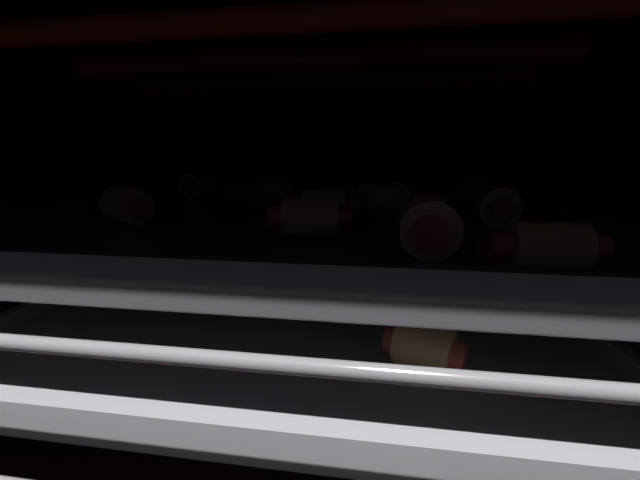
# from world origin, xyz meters

# --- Properties ---
(ground_plane) EXTENTS (0.55, 0.52, 0.01)m
(ground_plane) POSITION_xyz_m (0.00, 0.00, -0.01)
(ground_plane) COLOR black
(oven_wall_back) EXTENTS (0.55, 0.01, 0.35)m
(oven_wall_back) POSITION_xyz_m (0.00, 0.25, 0.17)
(oven_wall_back) COLOR black
(oven_wall_back) RESTS_ON ground_plane
(oven_wall_left) EXTENTS (0.01, 0.50, 0.35)m
(oven_wall_left) POSITION_xyz_m (-0.27, 0.00, 0.17)
(oven_wall_left) COLOR black
(oven_wall_left) RESTS_ON ground_plane
(oven_wall_right) EXTENTS (0.01, 0.50, 0.35)m
(oven_wall_right) POSITION_xyz_m (0.27, 0.00, 0.17)
(oven_wall_right) COLOR black
(oven_wall_right) RESTS_ON ground_plane
(oven_ceiling) EXTENTS (0.55, 0.52, 0.01)m
(oven_ceiling) POSITION_xyz_m (0.00, 0.00, 0.35)
(oven_ceiling) COLOR black
(heating_element) EXTENTS (0.42, 0.20, 0.02)m
(heating_element) POSITION_xyz_m (0.00, 0.00, 0.32)
(heating_element) COLOR maroon
(oven_rack_lower) EXTENTS (0.50, 0.49, 0.01)m
(oven_rack_lower) POSITION_xyz_m (0.00, 0.00, 0.10)
(oven_rack_lower) COLOR slate
(baking_tray_lower) EXTENTS (0.43, 0.39, 0.02)m
(baking_tray_lower) POSITION_xyz_m (0.00, 0.00, 0.11)
(baking_tray_lower) COLOR gray
(baking_tray_lower) RESTS_ON oven_rack_lower
(pig_in_blanket_lower_0) EXTENTS (0.04, 0.05, 0.03)m
(pig_in_blanket_lower_0) POSITION_xyz_m (-0.00, 0.10, 0.13)
(pig_in_blanket_lower_0) COLOR tan
(pig_in_blanket_lower_0) RESTS_ON baking_tray_lower
(pig_in_blanket_lower_1) EXTENTS (0.04, 0.06, 0.03)m
(pig_in_blanket_lower_1) POSITION_xyz_m (0.17, 0.03, 0.13)
(pig_in_blanket_lower_1) COLOR tan
(pig_in_blanket_lower_1) RESTS_ON baking_tray_lower
(pig_in_blanket_lower_2) EXTENTS (0.03, 0.05, 0.03)m
(pig_in_blanket_lower_2) POSITION_xyz_m (-0.10, 0.10, 0.13)
(pig_in_blanket_lower_2) COLOR tan
(pig_in_blanket_lower_2) RESTS_ON baking_tray_lower
(pig_in_blanket_lower_3) EXTENTS (0.04, 0.05, 0.03)m
(pig_in_blanket_lower_3) POSITION_xyz_m (-0.04, 0.02, 0.13)
(pig_in_blanket_lower_3) COLOR tan
(pig_in_blanket_lower_3) RESTS_ON baking_tray_lower
(pig_in_blanket_lower_4) EXTENTS (0.04, 0.05, 0.03)m
(pig_in_blanket_lower_4) POSITION_xyz_m (0.12, 0.01, 0.13)
(pig_in_blanket_lower_4) COLOR tan
(pig_in_blanket_lower_4) RESTS_ON baking_tray_lower
(pig_in_blanket_lower_5) EXTENTS (0.05, 0.04, 0.03)m
(pig_in_blanket_lower_5) POSITION_xyz_m (0.09, -0.12, 0.13)
(pig_in_blanket_lower_5) COLOR tan
(pig_in_blanket_lower_5) RESTS_ON baking_tray_lower
(pig_in_blanket_lower_6) EXTENTS (0.04, 0.05, 0.03)m
(pig_in_blanket_lower_6) POSITION_xyz_m (0.18, 0.15, 0.13)
(pig_in_blanket_lower_6) COLOR tan
(pig_in_blanket_lower_6) RESTS_ON baking_tray_lower
(pig_in_blanket_lower_7) EXTENTS (0.06, 0.04, 0.03)m
(pig_in_blanket_lower_7) POSITION_xyz_m (-0.18, 0.15, 0.13)
(pig_in_blanket_lower_7) COLOR tan
(pig_in_blanket_lower_7) RESTS_ON baking_tray_lower
(oven_rack_upper) EXTENTS (0.50, 0.49, 0.01)m
(oven_rack_upper) POSITION_xyz_m (0.00, 0.00, 0.17)
(oven_rack_upper) COLOR slate
(baking_tray_upper) EXTENTS (0.43, 0.39, 0.02)m
(baking_tray_upper) POSITION_xyz_m (0.00, 0.00, 0.18)
(baking_tray_upper) COLOR #4C4C51
(baking_tray_upper) RESTS_ON oven_rack_upper
(pig_in_blanket_upper_0) EXTENTS (0.06, 0.03, 0.03)m
(pig_in_blanket_upper_0) POSITION_xyz_m (0.01, -0.01, 0.20)
(pig_in_blanket_upper_0) COLOR tan
(pig_in_blanket_upper_0) RESTS_ON baking_tray_upper
(pig_in_blanket_upper_1) EXTENTS (0.03, 0.05, 0.03)m
(pig_in_blanket_upper_1) POSITION_xyz_m (0.16, -0.00, 0.20)
(pig_in_blanket_upper_1) COLOR tan
(pig_in_blanket_upper_1) RESTS_ON baking_tray_upper
(pig_in_blanket_upper_2) EXTENTS (0.06, 0.03, 0.03)m
(pig_in_blanket_upper_2) POSITION_xyz_m (0.01, -0.07, 0.20)
(pig_in_blanket_upper_2) COLOR tan
(pig_in_blanket_upper_2) RESTS_ON baking_tray_upper
(pig_in_blanket_upper_3) EXTENTS (0.05, 0.03, 0.02)m
(pig_in_blanket_upper_3) POSITION_xyz_m (0.14, -0.13, 0.20)
(pig_in_blanket_upper_3) COLOR tan
(pig_in_blanket_upper_3) RESTS_ON baking_tray_upper
(pig_in_blanket_upper_4) EXTENTS (0.06, 0.05, 0.03)m
(pig_in_blanket_upper_4) POSITION_xyz_m (0.07, 0.03, 0.20)
(pig_in_blanket_upper_4) COLOR tan
(pig_in_blanket_upper_4) RESTS_ON baking_tray_upper
(pig_in_blanket_upper_5) EXTENTS (0.04, 0.06, 0.03)m
(pig_in_blanket_upper_5) POSITION_xyz_m (-0.18, 0.16, 0.20)
(pig_in_blanket_upper_5) COLOR tan
(pig_in_blanket_upper_5) RESTS_ON baking_tray_upper
(pig_in_blanket_upper_6) EXTENTS (0.06, 0.05, 0.03)m
(pig_in_blanket_upper_6) POSITION_xyz_m (-0.15, -0.04, 0.20)
(pig_in_blanket_upper_6) COLOR tan
(pig_in_blanket_upper_6) RESTS_ON baking_tray_upper
(pig_in_blanket_upper_7) EXTENTS (0.04, 0.06, 0.03)m
(pig_in_blanket_upper_7) POSITION_xyz_m (0.09, -0.11, 0.20)
(pig_in_blanket_upper_7) COLOR tan
(pig_in_blanket_upper_7) RESTS_ON baking_tray_upper
(pig_in_blanket_upper_8) EXTENTS (0.05, 0.05, 0.03)m
(pig_in_blanket_upper_8) POSITION_xyz_m (-0.07, 0.13, 0.20)
(pig_in_blanket_upper_8) COLOR tan
(pig_in_blanket_upper_8) RESTS_ON baking_tray_upper
(pig_in_blanket_upper_9) EXTENTS (0.04, 0.05, 0.03)m
(pig_in_blanket_upper_9) POSITION_xyz_m (0.17, 0.14, 0.20)
(pig_in_blanket_upper_9) COLOR tan
(pig_in_blanket_upper_9) RESTS_ON baking_tray_upper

